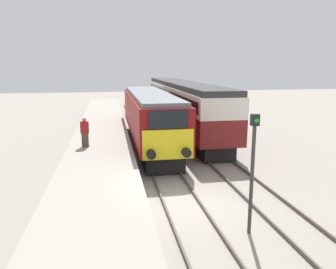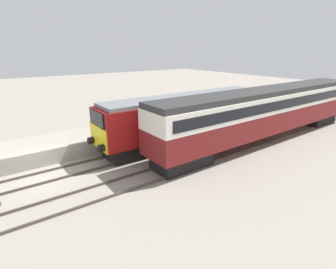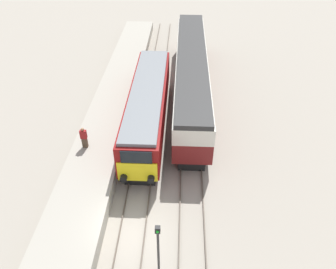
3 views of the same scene
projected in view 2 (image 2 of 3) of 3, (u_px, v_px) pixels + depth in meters
The scene contains 7 objects.
ground_plane at pixel (45, 178), 14.77m from camera, with size 120.00×120.00×0.00m, color gray.
platform_left at pixel (139, 130), 21.62m from camera, with size 3.50×50.00×1.04m.
rails_near_track at pixel (125, 156), 17.55m from camera, with size 1.51×60.00×0.14m.
rails_far_track at pixel (152, 175), 14.94m from camera, with size 1.50×60.00×0.14m.
locomotive at pixel (187, 116), 19.93m from camera, with size 2.70×14.51×3.67m.
passenger_carriage at pixel (268, 109), 20.15m from camera, with size 2.75×21.33×4.10m.
person_on_platform at pixel (116, 116), 20.90m from camera, with size 0.44×0.26×1.63m.
Camera 2 is at (14.81, -2.21, 6.94)m, focal length 28.00 mm.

